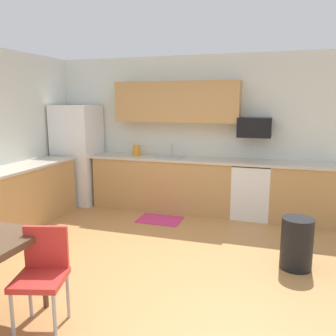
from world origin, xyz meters
The scene contains 17 objects.
ground_plane centered at (0.00, 0.00, 0.00)m, with size 12.00×12.00×0.00m, color #B77F47.
wall_back centered at (0.00, 2.65, 1.35)m, with size 5.80×0.10×2.70m, color silver.
cabinet_run_back centered at (-0.50, 2.30, 0.45)m, with size 2.50×0.60×0.90m, color tan.
cabinet_run_back_right centered at (1.87, 2.30, 0.45)m, with size 1.05×0.60×0.90m, color tan.
cabinet_run_left centered at (-2.30, 0.80, 0.45)m, with size 0.60×2.00×0.90m, color tan.
countertop_back centered at (0.00, 2.30, 0.92)m, with size 4.80×0.64×0.04m, color beige.
countertop_left centered at (-2.30, 0.80, 0.92)m, with size 0.64×2.00×0.04m, color beige.
upper_cabinets_back centered at (-0.30, 2.43, 1.90)m, with size 2.20×0.34×0.70m, color tan.
refrigerator centered at (-2.18, 2.22, 0.92)m, with size 0.76×0.70×1.84m, color white.
oven_range centered at (1.05, 2.30, 0.46)m, with size 0.60×0.60×0.91m.
microwave centered at (1.05, 2.40, 1.49)m, with size 0.54×0.36×0.32m, color black.
sink_basin centered at (-0.40, 2.30, 0.88)m, with size 0.48×0.40×0.14m, color #A5A8AD.
sink_faucet centered at (-0.40, 2.48, 1.04)m, with size 0.02×0.02×0.24m, color #B2B5BA.
chair_near_table centered at (-0.39, -1.26, 0.50)m, with size 0.49×0.49×0.85m.
trash_bin centered at (1.71, 0.52, 0.30)m, with size 0.36×0.36×0.60m, color black.
floor_mat centered at (-0.35, 1.65, 0.01)m, with size 0.70×0.50×0.01m, color #CC3372.
kettle centered at (-1.03, 2.35, 1.02)m, with size 0.14×0.14×0.20m, color orange.
Camera 1 is at (1.46, -3.58, 1.89)m, focal length 37.87 mm.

